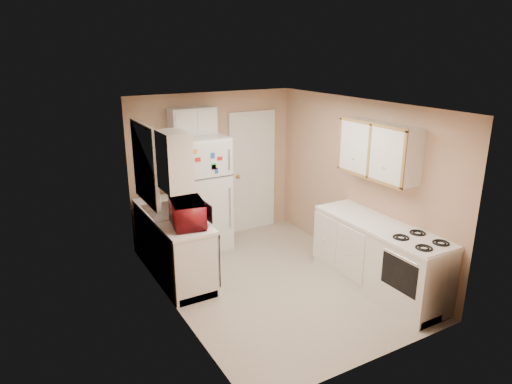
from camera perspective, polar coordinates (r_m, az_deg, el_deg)
floor at (r=6.37m, az=2.26°, el=-11.11°), size 3.80×3.80×0.00m
ceiling at (r=5.62m, az=2.56°, el=10.86°), size 3.80×3.80×0.00m
wall_left at (r=5.32m, az=-10.53°, el=-3.17°), size 3.80×3.80×0.00m
wall_right at (r=6.70m, az=12.62°, el=1.07°), size 3.80×3.80×0.00m
wall_back at (r=7.50m, az=-5.30°, el=3.19°), size 2.80×2.80×0.00m
wall_front at (r=4.50m, az=15.38°, el=-7.47°), size 2.80×2.80×0.00m
left_counter at (r=6.48m, az=-10.32°, el=-6.43°), size 0.60×1.80×0.90m
dishwasher at (r=6.05m, az=-5.80°, el=-7.63°), size 0.03×0.58×0.72m
sink at (r=6.46m, az=-10.97°, el=-2.63°), size 0.54×0.74×0.16m
microwave at (r=5.83m, az=-8.52°, el=-2.76°), size 0.63×0.42×0.39m
soap_bottle at (r=6.69m, az=-12.32°, el=-0.75°), size 0.10×0.10×0.19m
window_blinds at (r=6.18m, az=-13.65°, el=3.44°), size 0.10×0.98×1.08m
upper_cabinet_left at (r=5.39m, az=-10.16°, el=3.81°), size 0.30×0.45×0.70m
refrigerator at (r=7.10m, az=-6.83°, el=-0.20°), size 0.74×0.72×1.80m
cabinet_over_fridge at (r=7.05m, az=-7.96°, el=8.81°), size 0.70×0.30×0.40m
interior_door at (r=7.81m, az=-0.46°, el=2.49°), size 0.86×0.06×2.08m
right_counter at (r=6.23m, az=15.01°, el=-7.80°), size 0.60×2.00×0.90m
stove at (r=5.87m, az=19.40°, el=-10.05°), size 0.60×0.73×0.87m
upper_cabinet_right at (r=6.11m, az=15.06°, el=5.10°), size 0.30×1.20×0.70m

